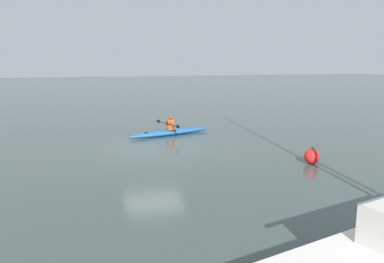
# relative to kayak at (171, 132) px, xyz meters

# --- Properties ---
(ground_plane) EXTENTS (160.00, 160.00, 0.00)m
(ground_plane) POSITION_rel_kayak_xyz_m (1.46, 2.76, -0.15)
(ground_plane) COLOR #384742
(kayak) EXTENTS (4.63, 1.88, 0.29)m
(kayak) POSITION_rel_kayak_xyz_m (0.00, 0.00, 0.00)
(kayak) COLOR #1959A5
(kayak) RESTS_ON ground
(kayaker) EXTENTS (0.74, 2.28, 0.74)m
(kayaker) POSITION_rel_kayak_xyz_m (-0.01, -0.00, 0.45)
(kayaker) COLOR #E04C14
(kayaker) RESTS_ON kayak
(mooring_buoy_orange_mid) EXTENTS (0.57, 0.57, 0.62)m
(mooring_buoy_orange_mid) POSITION_rel_kayak_xyz_m (-3.68, 6.92, 0.14)
(mooring_buoy_orange_mid) COLOR red
(mooring_buoy_orange_mid) RESTS_ON ground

